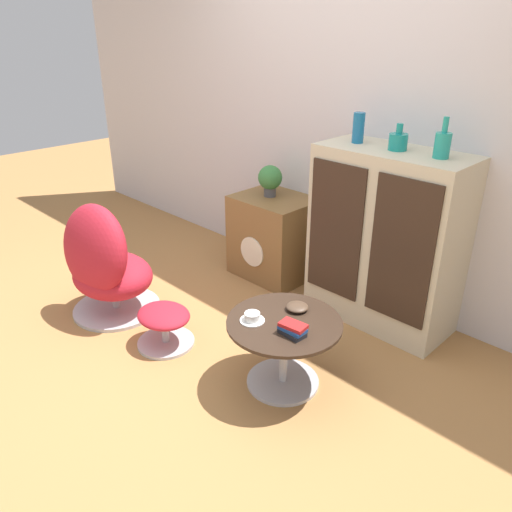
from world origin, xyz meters
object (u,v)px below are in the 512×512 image
at_px(vase_leftmost, 358,128).
at_px(book_stack, 293,329).
at_px(ottoman, 164,321).
at_px(vase_inner_right, 443,144).
at_px(sideboard, 385,240).
at_px(coffee_table, 284,343).
at_px(bowl, 297,307).
at_px(egg_chair, 104,265).
at_px(teacup, 252,318).
at_px(tv_console, 274,237).
at_px(vase_inner_left, 398,141).
at_px(potted_plant, 270,179).

height_order(vase_leftmost, book_stack, vase_leftmost).
relative_size(ottoman, vase_inner_right, 1.58).
relative_size(sideboard, book_stack, 7.99).
relative_size(coffee_table, vase_inner_right, 2.75).
height_order(book_stack, bowl, book_stack).
bearing_deg(egg_chair, sideboard, 43.11).
relative_size(sideboard, teacup, 8.67).
relative_size(vase_leftmost, teacup, 1.39).
relative_size(egg_chair, ottoman, 2.30).
relative_size(tv_console, bowl, 5.19).
height_order(teacup, bowl, teacup).
bearing_deg(sideboard, vase_inner_left, 34.49).
bearing_deg(vase_inner_left, ottoman, -122.43).
relative_size(vase_leftmost, vase_inner_right, 0.82).
bearing_deg(egg_chair, vase_leftmost, 49.75).
xyz_separation_m(egg_chair, vase_leftmost, (1.06, 1.25, 0.87)).
height_order(tv_console, vase_inner_left, vase_inner_left).
bearing_deg(vase_inner_left, egg_chair, -136.92).
height_order(vase_inner_right, potted_plant, vase_inner_right).
bearing_deg(vase_inner_right, bowl, -109.44).
distance_m(tv_console, coffee_table, 1.34).
height_order(coffee_table, potted_plant, potted_plant).
xyz_separation_m(sideboard, ottoman, (-0.76, -1.20, -0.41)).
bearing_deg(tv_console, egg_chair, -107.52).
height_order(sideboard, vase_inner_left, vase_inner_left).
bearing_deg(vase_inner_right, potted_plant, -179.12).
relative_size(vase_leftmost, vase_inner_left, 1.20).
distance_m(tv_console, book_stack, 1.47).
height_order(sideboard, bowl, sideboard).
xyz_separation_m(sideboard, tv_console, (-0.94, -0.02, -0.26)).
bearing_deg(book_stack, ottoman, -168.75).
height_order(vase_inner_right, bowl, vase_inner_right).
xyz_separation_m(egg_chair, coffee_table, (1.34, 0.29, -0.10)).
xyz_separation_m(sideboard, potted_plant, (-0.99, -0.02, 0.20)).
bearing_deg(ottoman, potted_plant, 101.23).
height_order(potted_plant, book_stack, potted_plant).
relative_size(sideboard, vase_leftmost, 6.22).
distance_m(tv_console, bowl, 1.23).
bearing_deg(teacup, bowl, 69.63).
height_order(tv_console, ottoman, tv_console).
bearing_deg(coffee_table, teacup, -136.37).
bearing_deg(book_stack, potted_plant, 137.81).
bearing_deg(ottoman, egg_chair, -175.10).
bearing_deg(teacup, potted_plant, 129.66).
relative_size(ottoman, coffee_table, 0.58).
relative_size(vase_inner_left, vase_inner_right, 0.69).
relative_size(coffee_table, book_stack, 4.29).
relative_size(sideboard, egg_chair, 1.41).
height_order(potted_plant, bowl, potted_plant).
xyz_separation_m(coffee_table, vase_inner_left, (-0.00, 0.97, 0.93)).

